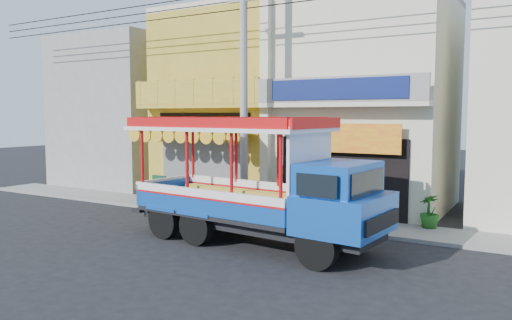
# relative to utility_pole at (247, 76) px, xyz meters

# --- Properties ---
(ground) EXTENTS (90.00, 90.00, 0.00)m
(ground) POSITION_rel_utility_pole_xyz_m (0.85, -3.30, -5.03)
(ground) COLOR black
(ground) RESTS_ON ground
(sidewalk) EXTENTS (30.00, 2.00, 0.12)m
(sidewalk) POSITION_rel_utility_pole_xyz_m (0.85, 0.70, -4.97)
(sidewalk) COLOR slate
(sidewalk) RESTS_ON ground
(shophouse_left) EXTENTS (6.00, 7.50, 8.24)m
(shophouse_left) POSITION_rel_utility_pole_xyz_m (-3.15, 4.66, -0.92)
(shophouse_left) COLOR #AB8B26
(shophouse_left) RESTS_ON ground
(shophouse_right) EXTENTS (6.00, 6.75, 8.24)m
(shophouse_right) POSITION_rel_utility_pole_xyz_m (2.85, 4.66, -0.93)
(shophouse_right) COLOR beige
(shophouse_right) RESTS_ON ground
(party_pilaster) EXTENTS (0.35, 0.30, 8.00)m
(party_pilaster) POSITION_rel_utility_pole_xyz_m (-0.15, 1.55, -1.03)
(party_pilaster) COLOR beige
(party_pilaster) RESTS_ON ground
(filler_building_left) EXTENTS (6.00, 6.00, 7.60)m
(filler_building_left) POSITION_rel_utility_pole_xyz_m (-10.15, 4.70, -1.23)
(filler_building_left) COLOR gray
(filler_building_left) RESTS_ON ground
(utility_pole) EXTENTS (28.00, 0.26, 9.00)m
(utility_pole) POSITION_rel_utility_pole_xyz_m (0.00, 0.00, 0.00)
(utility_pole) COLOR gray
(utility_pole) RESTS_ON ground
(songthaew_truck) EXTENTS (7.96, 3.23, 3.62)m
(songthaew_truck) POSITION_rel_utility_pole_xyz_m (2.42, -2.80, -3.29)
(songthaew_truck) COLOR black
(songthaew_truck) RESTS_ON ground
(green_sign) EXTENTS (0.72, 0.39, 1.10)m
(green_sign) POSITION_rel_utility_pole_xyz_m (-4.63, 0.64, -4.45)
(green_sign) COLOR black
(green_sign) RESTS_ON sidewalk
(potted_plant_a) EXTENTS (1.01, 0.96, 0.89)m
(potted_plant_a) POSITION_rel_utility_pole_xyz_m (3.65, 0.51, -4.47)
(potted_plant_a) COLOR #225F1B
(potted_plant_a) RESTS_ON sidewalk
(potted_plant_b) EXTENTS (0.62, 0.68, 1.01)m
(potted_plant_b) POSITION_rel_utility_pole_xyz_m (3.13, 0.93, -4.41)
(potted_plant_b) COLOR #225F1B
(potted_plant_b) RESTS_ON sidewalk
(potted_plant_c) EXTENTS (0.85, 0.85, 1.07)m
(potted_plant_c) POSITION_rel_utility_pole_xyz_m (5.89, 1.40, -4.38)
(potted_plant_c) COLOR #225F1B
(potted_plant_c) RESTS_ON sidewalk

